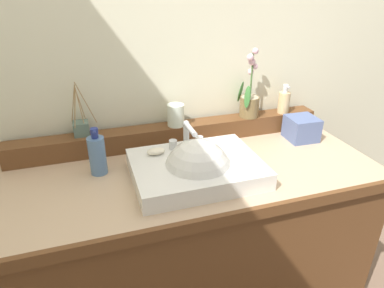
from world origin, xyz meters
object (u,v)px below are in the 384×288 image
Objects in this scene: reed_diffuser at (81,127)px; lotion_bottle at (97,155)px; soap_dispenser at (284,102)px; tumbler_cup at (176,115)px; sink_basin at (197,170)px; potted_plant at (249,100)px; soap_bar at (156,151)px; tissue_box at (301,128)px.

reed_diffuser is 0.19m from lotion_bottle.
tumbler_cup is at bearing 179.36° from soap_dispenser.
sink_basin is 1.49× the size of potted_plant.
soap_dispenser reaches higher than sink_basin.
lotion_bottle is (-0.22, 0.04, 0.00)m from soap_bar.
soap_bar is 0.22× the size of potted_plant.
reed_diffuser reaches higher than lotion_bottle.
potted_plant is at bearing 22.71° from soap_bar.
sink_basin is 0.60m from tissue_box.
sink_basin is 4.89× the size of tumbler_cup.
lotion_bottle is (-0.35, 0.15, 0.05)m from sink_basin.
soap_dispenser is at bearing 102.36° from tissue_box.
sink_basin is 2.54× the size of lotion_bottle.
tumbler_cup is 0.39m from lotion_bottle.
soap_bar is 0.50× the size of soap_dispenser.
soap_bar is at bearing -123.93° from tumbler_cup.
lotion_bottle reaches higher than tumbler_cup.
potted_plant is 2.27× the size of soap_dispenser.
reed_diffuser is (-0.40, 0.02, -0.02)m from tumbler_cup.
tumbler_cup is 0.52× the size of lotion_bottle.
lotion_bottle is at bearing 169.24° from soap_bar.
reed_diffuser is at bearing 139.64° from soap_bar.
lotion_bottle is (0.05, -0.18, -0.04)m from reed_diffuser.
reed_diffuser is (-0.40, 0.33, 0.09)m from sink_basin.
tissue_box is (0.57, 0.18, 0.02)m from sink_basin.
tumbler_cup is 0.40m from reed_diffuser.
reed_diffuser reaches higher than tissue_box.
reed_diffuser is (-0.76, 0.02, -0.05)m from potted_plant.
tissue_box is (0.56, -0.13, -0.08)m from tumbler_cup.
soap_dispenser is at bearing -3.06° from potted_plant.
soap_bar is at bearing -10.76° from lotion_bottle.
sink_basin is at bearing -23.36° from lotion_bottle.
soap_bar is at bearing -174.24° from tissue_box.
lotion_bottle reaches higher than soap_bar.
sink_basin is 0.18m from soap_bar.
lotion_bottle is (-0.71, -0.16, -0.09)m from potted_plant.
reed_diffuser is at bearing 139.82° from sink_basin.
tissue_box is (0.70, 0.07, -0.03)m from soap_bar.
soap_bar is 0.54× the size of tissue_box.
soap_bar is 0.70m from tissue_box.
soap_dispenser reaches higher than lotion_bottle.
reed_diffuser is at bearing 104.51° from lotion_bottle.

